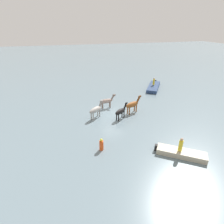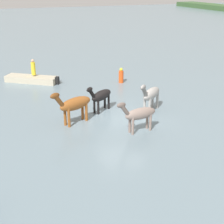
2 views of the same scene
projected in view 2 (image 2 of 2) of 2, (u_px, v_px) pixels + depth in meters
The scene contains 8 objects.
ground_plane at pixel (121, 118), 18.71m from camera, with size 170.56×170.56×0.00m, color slate.
horse_dark_mare at pixel (151, 94), 19.38m from camera, with size 1.83×2.16×1.91m.
horse_mid_herd at pixel (139, 114), 16.71m from camera, with size 0.74×2.28×1.76m.
horse_pinto_flank at pixel (74, 104), 17.66m from camera, with size 1.40×2.51×2.00m.
horse_chestnut_trailing at pixel (101, 96), 19.38m from camera, with size 1.56×2.05×1.75m.
boat_motor_center at pixel (32, 80), 25.34m from camera, with size 3.25×3.88×0.72m.
person_spotter_bow at pixel (33, 68), 25.04m from camera, with size 0.32×0.32×1.19m.
buoy_channel_marker at pixel (121, 76), 25.12m from camera, with size 0.36×0.36×1.14m.
Camera 2 is at (15.87, -6.87, 7.18)m, focal length 53.62 mm.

